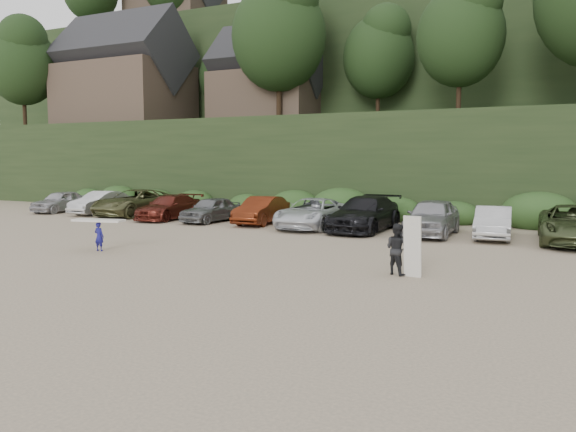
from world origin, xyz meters
The scene contains 5 objects.
ground centered at (0.00, 0.00, 0.00)m, with size 120.00×120.00×0.00m, color tan.
hillside_backdrop centered at (-0.26, 35.93, 11.22)m, with size 90.00×41.50×28.00m.
parked_cars centered at (0.54, 9.92, 0.76)m, with size 39.90×6.46×1.64m.
child_surfer centered at (-6.21, -0.07, 0.80)m, with size 2.03×0.93×1.18m.
adult_surfer centered at (4.85, 0.63, 0.77)m, with size 1.22×0.82×1.79m.
Camera 1 is at (9.15, -15.37, 3.42)m, focal length 35.00 mm.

